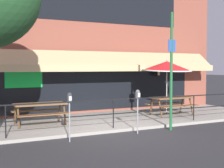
{
  "coord_description": "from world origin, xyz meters",
  "views": [
    {
      "loc": [
        -4.61,
        -8.99,
        2.14
      ],
      "look_at": [
        0.59,
        1.6,
        1.5
      ],
      "focal_mm": 50.0,
      "sensor_mm": 36.0,
      "label": 1
    }
  ],
  "objects_px": {
    "picnic_table_centre": "(172,101)",
    "parking_meter_near": "(69,102)",
    "picnic_table_left": "(40,108)",
    "patio_umbrella_centre": "(167,66)",
    "street_sign_pole": "(171,70)",
    "parking_meter_far": "(138,98)"
  },
  "relations": [
    {
      "from": "picnic_table_centre",
      "to": "parking_meter_near",
      "type": "xyz_separation_m",
      "value": [
        -5.32,
        -2.32,
        0.44
      ]
    },
    {
      "from": "picnic_table_left",
      "to": "patio_umbrella_centre",
      "type": "xyz_separation_m",
      "value": [
        5.58,
        0.17,
        1.47
      ]
    },
    {
      "from": "parking_meter_near",
      "to": "street_sign_pole",
      "type": "xyz_separation_m",
      "value": [
        3.63,
        0.11,
        0.89
      ]
    },
    {
      "from": "picnic_table_centre",
      "to": "parking_meter_near",
      "type": "bearing_deg",
      "value": -156.42
    },
    {
      "from": "street_sign_pole",
      "to": "picnic_table_centre",
      "type": "bearing_deg",
      "value": 52.56
    },
    {
      "from": "picnic_table_left",
      "to": "picnic_table_centre",
      "type": "xyz_separation_m",
      "value": [
        5.58,
        -0.19,
        0.0
      ]
    },
    {
      "from": "parking_meter_far",
      "to": "parking_meter_near",
      "type": "bearing_deg",
      "value": -177.79
    },
    {
      "from": "picnic_table_left",
      "to": "street_sign_pole",
      "type": "xyz_separation_m",
      "value": [
        3.88,
        -2.4,
        1.34
      ]
    },
    {
      "from": "picnic_table_left",
      "to": "patio_umbrella_centre",
      "type": "distance_m",
      "value": 5.77
    },
    {
      "from": "patio_umbrella_centre",
      "to": "street_sign_pole",
      "type": "bearing_deg",
      "value": -123.41
    },
    {
      "from": "patio_umbrella_centre",
      "to": "parking_meter_near",
      "type": "xyz_separation_m",
      "value": [
        -5.32,
        -2.68,
        -1.03
      ]
    },
    {
      "from": "picnic_table_left",
      "to": "patio_umbrella_centre",
      "type": "height_order",
      "value": "patio_umbrella_centre"
    },
    {
      "from": "picnic_table_left",
      "to": "parking_meter_far",
      "type": "distance_m",
      "value": 3.55
    },
    {
      "from": "picnic_table_centre",
      "to": "parking_meter_far",
      "type": "height_order",
      "value": "parking_meter_far"
    },
    {
      "from": "patio_umbrella_centre",
      "to": "parking_meter_far",
      "type": "bearing_deg",
      "value": -139.35
    },
    {
      "from": "patio_umbrella_centre",
      "to": "street_sign_pole",
      "type": "distance_m",
      "value": 3.08
    },
    {
      "from": "patio_umbrella_centre",
      "to": "street_sign_pole",
      "type": "xyz_separation_m",
      "value": [
        -1.7,
        -2.57,
        -0.14
      ]
    },
    {
      "from": "parking_meter_near",
      "to": "parking_meter_far",
      "type": "xyz_separation_m",
      "value": [
        2.31,
        0.09,
        0.0
      ]
    },
    {
      "from": "picnic_table_centre",
      "to": "patio_umbrella_centre",
      "type": "height_order",
      "value": "patio_umbrella_centre"
    },
    {
      "from": "parking_meter_far",
      "to": "picnic_table_centre",
      "type": "bearing_deg",
      "value": 36.52
    },
    {
      "from": "picnic_table_centre",
      "to": "patio_umbrella_centre",
      "type": "bearing_deg",
      "value": 90.0
    },
    {
      "from": "picnic_table_left",
      "to": "parking_meter_near",
      "type": "relative_size",
      "value": 1.27
    }
  ]
}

